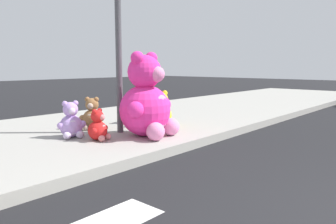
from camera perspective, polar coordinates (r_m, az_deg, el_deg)
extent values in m
cube|color=#9E9B93|center=(6.11, -20.43, -4.40)|extent=(28.00, 4.40, 0.15)
cylinder|color=#4C4C51|center=(5.88, -8.63, 11.99)|extent=(0.11, 0.11, 3.20)
sphere|color=#F22D93|center=(5.57, -4.04, 0.27)|extent=(0.87, 0.87, 0.87)
ellipsoid|color=pink|center=(5.39, -1.31, 0.04)|extent=(0.51, 0.28, 0.57)
sphere|color=#F22D93|center=(5.52, -4.11, 6.99)|extent=(0.57, 0.57, 0.57)
sphere|color=pink|center=(5.38, -1.97, 6.61)|extent=(0.26, 0.26, 0.26)
sphere|color=#F22D93|center=(5.68, -2.95, 9.34)|extent=(0.22, 0.22, 0.22)
sphere|color=#F22D93|center=(5.84, -0.83, 1.31)|extent=(0.27, 0.27, 0.27)
sphere|color=pink|center=(5.61, 0.50, -2.60)|extent=(0.30, 0.30, 0.30)
sphere|color=#F22D93|center=(5.36, -5.38, 9.39)|extent=(0.22, 0.22, 0.22)
sphere|color=#F22D93|center=(5.16, -5.70, 0.37)|extent=(0.27, 0.27, 0.27)
sphere|color=pink|center=(5.21, -2.19, -3.44)|extent=(0.30, 0.30, 0.30)
sphere|color=red|center=(5.38, -12.18, -3.18)|extent=(0.31, 0.31, 0.31)
ellipsoid|color=#DB7B7B|center=(5.32, -11.18, -3.28)|extent=(0.19, 0.12, 0.20)
sphere|color=red|center=(5.34, -12.25, -0.71)|extent=(0.21, 0.21, 0.21)
sphere|color=#DB7B7B|center=(5.29, -11.47, -0.90)|extent=(0.09, 0.09, 0.09)
sphere|color=red|center=(5.39, -11.84, 0.26)|extent=(0.08, 0.08, 0.08)
sphere|color=red|center=(5.48, -10.96, -2.70)|extent=(0.10, 0.10, 0.10)
sphere|color=#DB7B7B|center=(5.40, -10.46, -4.21)|extent=(0.11, 0.11, 0.11)
sphere|color=red|center=(5.27, -12.73, 0.06)|extent=(0.08, 0.08, 0.08)
sphere|color=red|center=(5.24, -12.77, -3.24)|extent=(0.10, 0.10, 0.10)
sphere|color=#DB7B7B|center=(5.26, -11.49, -4.56)|extent=(0.11, 0.11, 0.11)
sphere|color=olive|center=(6.34, -13.04, -1.24)|extent=(0.38, 0.38, 0.38)
ellipsoid|color=tan|center=(6.21, -13.39, -1.44)|extent=(0.19, 0.21, 0.24)
sphere|color=olive|center=(6.30, -13.12, 1.28)|extent=(0.25, 0.25, 0.25)
sphere|color=tan|center=(6.20, -13.39, 1.03)|extent=(0.11, 0.11, 0.11)
sphere|color=olive|center=(6.26, -12.40, 2.17)|extent=(0.09, 0.09, 0.09)
sphere|color=olive|center=(6.24, -11.60, -1.07)|extent=(0.12, 0.12, 0.12)
sphere|color=tan|center=(6.18, -12.50, -2.61)|extent=(0.13, 0.13, 0.13)
sphere|color=olive|center=(6.31, -13.90, 2.17)|extent=(0.09, 0.09, 0.09)
sphere|color=olive|center=(6.34, -14.71, -1.03)|extent=(0.12, 0.12, 0.12)
sphere|color=tan|center=(6.24, -14.33, -2.57)|extent=(0.13, 0.13, 0.13)
sphere|color=#B28CD8|center=(5.71, -16.54, -2.36)|extent=(0.38, 0.38, 0.38)
ellipsoid|color=silver|center=(5.58, -16.26, -2.59)|extent=(0.22, 0.15, 0.25)
sphere|color=#B28CD8|center=(5.67, -16.65, 0.44)|extent=(0.25, 0.25, 0.25)
sphere|color=silver|center=(5.57, -16.43, 0.16)|extent=(0.11, 0.11, 0.11)
sphere|color=#B28CD8|center=(5.67, -15.84, 1.49)|extent=(0.09, 0.09, 0.09)
sphere|color=#B28CD8|center=(5.70, -14.69, -2.02)|extent=(0.12, 0.12, 0.12)
sphere|color=silver|center=(5.60, -15.12, -3.80)|extent=(0.13, 0.13, 0.13)
sphere|color=#B28CD8|center=(5.64, -17.56, 1.38)|extent=(0.09, 0.09, 0.09)
sphere|color=#B28CD8|center=(5.63, -18.24, -2.29)|extent=(0.12, 0.12, 0.12)
sphere|color=silver|center=(5.56, -17.21, -3.97)|extent=(0.13, 0.13, 0.13)
sphere|color=yellow|center=(6.45, -1.27, -0.61)|extent=(0.43, 0.43, 0.43)
ellipsoid|color=#F0DB80|center=(6.57, -2.06, -0.44)|extent=(0.25, 0.14, 0.28)
sphere|color=yellow|center=(6.40, -1.27, 2.26)|extent=(0.29, 0.29, 0.29)
sphere|color=#F0DB80|center=(6.51, -1.90, 2.20)|extent=(0.13, 0.13, 0.13)
sphere|color=yellow|center=(6.34, -2.01, 3.23)|extent=(0.11, 0.11, 0.11)
sphere|color=yellow|center=(6.37, -3.06, -0.42)|extent=(0.14, 0.14, 0.14)
sphere|color=#F0DB80|center=(6.55, -3.05, -1.74)|extent=(0.15, 0.15, 0.15)
sphere|color=yellow|center=(6.45, -0.56, 3.32)|extent=(0.11, 0.11, 0.11)
sphere|color=yellow|center=(6.60, -0.09, -0.11)|extent=(0.14, 0.14, 0.14)
sphere|color=#F0DB80|center=(6.69, -1.35, -1.53)|extent=(0.15, 0.15, 0.15)
sphere|color=teal|center=(6.85, -4.60, -0.33)|extent=(0.38, 0.38, 0.38)
ellipsoid|color=#7BBFBC|center=(6.96, -5.35, -0.22)|extent=(0.21, 0.09, 0.25)
sphere|color=teal|center=(6.82, -4.63, 2.03)|extent=(0.25, 0.25, 0.25)
sphere|color=#7BBFBC|center=(6.90, -5.22, 1.97)|extent=(0.11, 0.11, 0.11)
sphere|color=teal|center=(6.75, -5.20, 2.82)|extent=(0.10, 0.10, 0.10)
sphere|color=teal|center=(6.77, -6.02, -0.21)|extent=(0.12, 0.12, 0.12)
sphere|color=#7BBFBC|center=(6.93, -6.13, -1.31)|extent=(0.13, 0.13, 0.13)
sphere|color=teal|center=(6.87, -4.09, 2.92)|extent=(0.10, 0.10, 0.10)
sphere|color=teal|center=(7.00, -3.76, 0.09)|extent=(0.12, 0.12, 0.12)
sphere|color=#7BBFBC|center=(7.06, -4.83, -1.11)|extent=(0.13, 0.13, 0.13)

